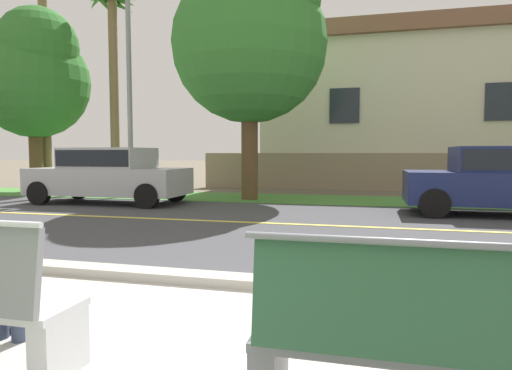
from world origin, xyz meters
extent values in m
plane|color=#665B4C|center=(0.00, 8.00, 0.00)|extent=(140.00, 140.00, 0.00)
cube|color=#ADA89E|center=(0.00, 2.35, 0.06)|extent=(44.00, 0.30, 0.11)
cube|color=#424247|center=(0.00, 6.50, 0.00)|extent=(52.00, 8.00, 0.01)
cube|color=#E0CC4C|center=(0.00, 6.50, 0.01)|extent=(48.00, 0.14, 0.01)
cube|color=#478438|center=(0.00, 11.32, 0.01)|extent=(48.00, 2.80, 0.02)
cube|color=silver|center=(-0.66, 0.26, 0.23)|extent=(0.14, 0.40, 0.45)
cube|color=slate|center=(0.66, 0.26, 0.23)|extent=(0.14, 0.40, 0.45)
cube|color=slate|center=(1.49, 0.26, 0.42)|extent=(1.79, 0.44, 0.05)
cube|color=#285138|center=(1.49, 0.06, 0.71)|extent=(1.72, 0.12, 0.52)
cylinder|color=slate|center=(1.49, 0.05, 0.99)|extent=(1.79, 0.04, 0.04)
cube|color=black|center=(-1.48, 0.72, 0.04)|extent=(0.09, 0.24, 0.07)
cylinder|color=#333D56|center=(-1.30, 0.64, 0.21)|extent=(0.12, 0.12, 0.43)
cube|color=black|center=(-1.30, 0.72, 0.04)|extent=(0.09, 0.24, 0.07)
cube|color=#B2B5BC|center=(-5.84, 8.90, 0.62)|extent=(4.30, 1.76, 0.72)
cube|color=#B2B5BC|center=(-5.84, 8.90, 1.24)|extent=(2.24, 1.58, 0.60)
cube|color=black|center=(-5.84, 8.90, 1.26)|extent=(2.15, 1.62, 0.43)
cylinder|color=black|center=(-4.24, 8.06, 0.32)|extent=(0.64, 0.18, 0.64)
cylinder|color=black|center=(-4.24, 9.74, 0.32)|extent=(0.64, 0.18, 0.64)
cylinder|color=black|center=(-7.44, 8.06, 0.32)|extent=(0.64, 0.18, 0.64)
cylinder|color=black|center=(-7.44, 9.74, 0.32)|extent=(0.64, 0.18, 0.64)
cube|color=navy|center=(4.12, 8.90, 0.62)|extent=(4.30, 1.76, 0.72)
cube|color=navy|center=(4.12, 8.90, 1.24)|extent=(2.24, 1.58, 0.60)
cube|color=black|center=(4.12, 8.90, 1.26)|extent=(2.15, 1.62, 0.43)
cylinder|color=black|center=(2.52, 8.06, 0.32)|extent=(0.64, 0.18, 0.64)
cylinder|color=black|center=(2.52, 9.74, 0.32)|extent=(0.64, 0.18, 0.64)
cylinder|color=gray|center=(-6.32, 10.92, 3.74)|extent=(0.16, 0.16, 7.48)
cylinder|color=brown|center=(-10.59, 11.67, 1.22)|extent=(0.46, 0.46, 2.44)
sphere|color=#2D6B28|center=(-10.59, 11.67, 3.91)|extent=(3.91, 3.91, 3.91)
sphere|color=#2D6B28|center=(-10.10, 11.37, 5.08)|extent=(2.74, 2.74, 2.74)
cylinder|color=brown|center=(-2.33, 10.84, 1.43)|extent=(0.49, 0.49, 2.85)
sphere|color=#33752D|center=(-2.33, 10.84, 4.56)|extent=(4.56, 4.56, 4.56)
cylinder|color=brown|center=(-7.84, 12.47, 3.58)|extent=(0.32, 0.32, 7.17)
cone|color=#427A33|center=(-7.62, 12.86, 6.92)|extent=(1.64, 1.20, 1.07)
cone|color=#427A33|center=(-8.07, 12.86, 6.92)|extent=(1.64, 1.20, 1.07)
cylinder|color=brown|center=(-10.48, 12.13, 4.65)|extent=(0.32, 0.32, 9.30)
cube|color=gray|center=(1.22, 15.09, 0.70)|extent=(13.00, 0.36, 1.40)
cube|color=beige|center=(2.87, 18.29, 2.88)|extent=(11.85, 6.40, 5.75)
cube|color=brown|center=(2.87, 18.29, 6.05)|extent=(12.80, 6.91, 0.60)
cube|color=#232833|center=(0.20, 15.06, 3.16)|extent=(1.10, 0.06, 1.30)
cube|color=#232833|center=(5.54, 15.06, 3.16)|extent=(1.10, 0.06, 1.30)
camera|label=1|loc=(1.17, -2.02, 1.39)|focal=31.26mm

